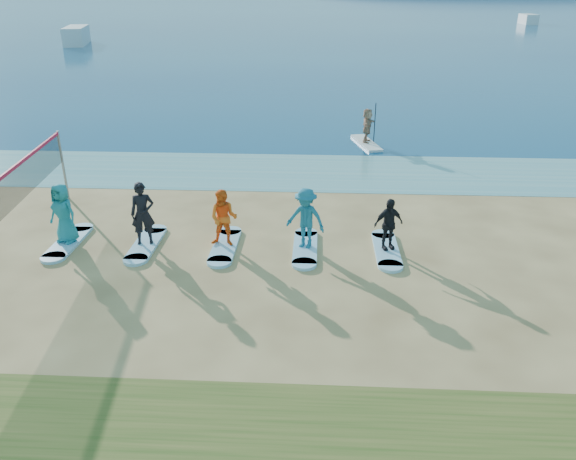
# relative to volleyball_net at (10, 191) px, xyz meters

# --- Properties ---
(ground) EXTENTS (600.00, 600.00, 0.00)m
(ground) POSITION_rel_volleyball_net_xyz_m (7.54, -2.44, -1.90)
(ground) COLOR tan
(ground) RESTS_ON ground
(shallow_water) EXTENTS (600.00, 600.00, 0.00)m
(shallow_water) POSITION_rel_volleyball_net_xyz_m (7.54, 8.06, -1.90)
(shallow_water) COLOR teal
(shallow_water) RESTS_ON ground
(ocean) EXTENTS (600.00, 600.00, 0.00)m
(ocean) POSITION_rel_volleyball_net_xyz_m (7.54, 157.56, -1.90)
(ocean) COLOR navy
(ocean) RESTS_ON ground
(volleyball_net) EXTENTS (1.14, 9.03, 2.50)m
(volleyball_net) POSITION_rel_volleyball_net_xyz_m (0.00, 0.00, 0.00)
(volleyball_net) COLOR gray
(volleyball_net) RESTS_ON ground
(paddleboard) EXTENTS (1.39, 3.08, 0.12)m
(paddleboard) POSITION_rel_volleyball_net_xyz_m (10.91, 12.58, -1.84)
(paddleboard) COLOR silver
(paddleboard) RESTS_ON ground
(paddleboarder) EXTENTS (0.82, 1.57, 1.62)m
(paddleboarder) POSITION_rel_volleyball_net_xyz_m (10.91, 12.58, -0.98)
(paddleboarder) COLOR tan
(paddleboarder) RESTS_ON paddleboard
(boat_offshore_a) EXTENTS (4.37, 8.67, 2.14)m
(boat_offshore_a) POSITION_rel_volleyball_net_xyz_m (-22.17, 58.75, -1.90)
(boat_offshore_a) COLOR silver
(boat_offshore_a) RESTS_ON ground
(boat_offshore_b) EXTENTS (2.44, 5.72, 1.76)m
(boat_offshore_b) POSITION_rel_volleyball_net_xyz_m (47.39, 99.86, -1.90)
(boat_offshore_b) COLOR silver
(boat_offshore_b) RESTS_ON ground
(surfboard_0) EXTENTS (0.70, 2.20, 0.09)m
(surfboard_0) POSITION_rel_volleyball_net_xyz_m (1.07, 0.66, -1.86)
(surfboard_0) COLOR #95CAE6
(surfboard_0) RESTS_ON ground
(student_0) EXTENTS (1.02, 0.83, 1.81)m
(student_0) POSITION_rel_volleyball_net_xyz_m (1.07, 0.66, -0.91)
(student_0) COLOR teal
(student_0) RESTS_ON surfboard_0
(surfboard_1) EXTENTS (0.70, 2.20, 0.09)m
(surfboard_1) POSITION_rel_volleyball_net_xyz_m (3.46, 0.66, -1.86)
(surfboard_1) COLOR #95CAE6
(surfboard_1) RESTS_ON ground
(student_1) EXTENTS (0.78, 0.60, 1.89)m
(student_1) POSITION_rel_volleyball_net_xyz_m (3.46, 0.66, -0.87)
(student_1) COLOR black
(student_1) RESTS_ON surfboard_1
(surfboard_2) EXTENTS (0.70, 2.20, 0.09)m
(surfboard_2) POSITION_rel_volleyball_net_xyz_m (5.85, 0.66, -1.86)
(surfboard_2) COLOR #95CAE6
(surfboard_2) RESTS_ON ground
(student_2) EXTENTS (0.89, 0.73, 1.71)m
(student_2) POSITION_rel_volleyball_net_xyz_m (5.85, 0.66, -0.96)
(student_2) COLOR orange
(student_2) RESTS_ON surfboard_2
(surfboard_3) EXTENTS (0.70, 2.20, 0.09)m
(surfboard_3) POSITION_rel_volleyball_net_xyz_m (8.24, 0.66, -1.86)
(surfboard_3) COLOR #95CAE6
(surfboard_3) RESTS_ON ground
(student_3) EXTENTS (1.33, 1.05, 1.81)m
(student_3) POSITION_rel_volleyball_net_xyz_m (8.24, 0.66, -0.91)
(student_3) COLOR #1A6681
(student_3) RESTS_ON surfboard_3
(surfboard_4) EXTENTS (0.70, 2.20, 0.09)m
(surfboard_4) POSITION_rel_volleyball_net_xyz_m (10.63, 0.66, -1.86)
(surfboard_4) COLOR #95CAE6
(surfboard_4) RESTS_ON ground
(student_4) EXTENTS (0.98, 0.70, 1.55)m
(student_4) POSITION_rel_volleyball_net_xyz_m (10.63, 0.66, -1.04)
(student_4) COLOR black
(student_4) RESTS_ON surfboard_4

